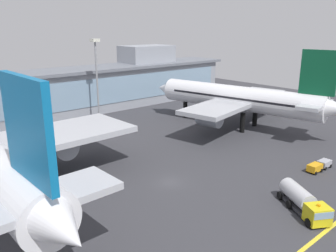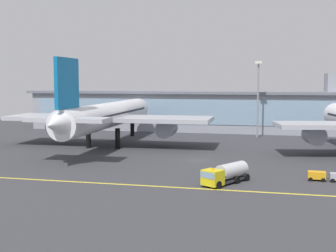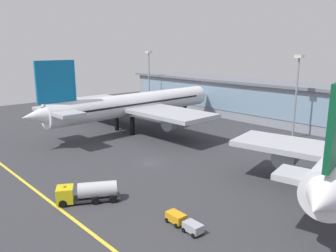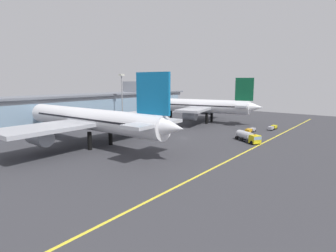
% 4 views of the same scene
% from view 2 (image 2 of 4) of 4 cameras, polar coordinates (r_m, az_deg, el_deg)
% --- Properties ---
extents(ground_plane, '(180.00, 180.00, 0.00)m').
position_cam_2_polar(ground_plane, '(85.74, 3.86, -4.42)').
color(ground_plane, '#38383D').
extents(taxiway_centreline_stripe, '(144.00, 0.50, 0.01)m').
position_cam_2_polar(taxiway_centreline_stripe, '(64.59, 0.64, -7.80)').
color(taxiway_centreline_stripe, yellow).
rests_on(taxiway_centreline_stripe, ground).
extents(terminal_building, '(123.63, 14.00, 17.27)m').
position_cam_2_polar(terminal_building, '(134.57, 8.18, 2.04)').
color(terminal_building, '#9399A3').
rests_on(terminal_building, ground).
extents(airliner_near_left, '(48.08, 60.27, 19.33)m').
position_cam_2_polar(airliner_near_left, '(104.39, -7.65, 1.28)').
color(airliner_near_left, black).
rests_on(airliner_near_left, ground).
extents(fuel_tanker_truck, '(6.72, 9.01, 2.90)m').
position_cam_2_polar(fuel_tanker_truck, '(66.99, 7.27, -6.03)').
color(fuel_tanker_truck, black).
rests_on(fuel_tanker_truck, ground).
extents(service_truck_far, '(5.66, 1.91, 1.40)m').
position_cam_2_polar(service_truck_far, '(72.37, 19.53, -6.02)').
color(service_truck_far, black).
rests_on(service_truck_far, ground).
extents(apron_light_mast_west, '(1.80, 1.80, 20.77)m').
position_cam_2_polar(apron_light_mast_west, '(137.16, -13.53, 5.08)').
color(apron_light_mast_west, gray).
rests_on(apron_light_mast_west, ground).
extents(apron_light_mast_centre, '(1.80, 1.80, 20.31)m').
position_cam_2_polar(apron_light_mast_centre, '(121.22, 11.40, 4.93)').
color(apron_light_mast_centre, gray).
rests_on(apron_light_mast_centre, ground).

